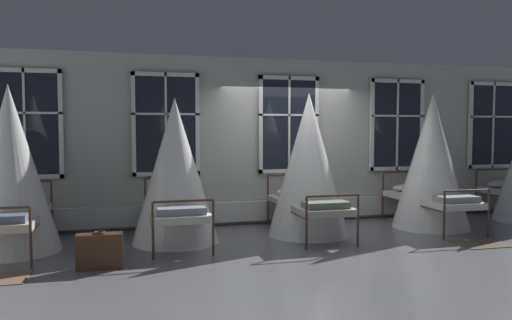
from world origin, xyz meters
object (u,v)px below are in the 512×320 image
Objects in this scene: cot_first at (10,171)px; cot_second at (175,173)px; cot_third at (309,166)px; cot_fourth at (431,163)px; suitcase_dark at (100,251)px.

cot_first reaches higher than cot_second.
cot_third is (4.46, -0.02, -0.02)m from cot_first.
suitcase_dark is at bearing 103.58° from cot_fourth.
cot_second is (2.30, 0.01, -0.07)m from cot_first.
cot_third is 0.98× the size of cot_fourth.
suitcase_dark is (1.22, -1.23, -0.92)m from cot_first.
cot_second is 1.85m from suitcase_dark.
cot_second is 4.48m from cot_fourth.
cot_first is 1.96m from suitcase_dark.
cot_fourth reaches higher than cot_second.
suitcase_dark is at bearing 139.22° from cot_second.
cot_first is at bearing 136.89° from suitcase_dark.
cot_third is at bearing -89.78° from cot_first.
cot_fourth is 4.16× the size of suitcase_dark.
cot_second is at bearing 51.00° from suitcase_dark.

